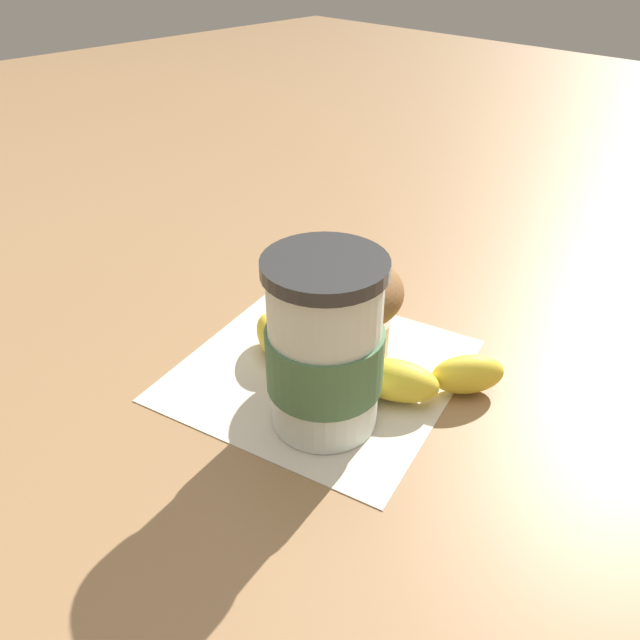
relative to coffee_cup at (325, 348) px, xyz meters
name	(u,v)px	position (x,y,z in m)	size (l,w,h in m)	color
ground_plane	(320,370)	(0.04, -0.04, -0.07)	(3.00, 3.00, 0.00)	#936D47
paper_napkin	(320,369)	(0.04, -0.04, -0.07)	(0.22, 0.22, 0.00)	beige
coffee_cup	(325,348)	(0.00, 0.00, 0.00)	(0.09, 0.09, 0.14)	silver
muffin	(353,307)	(0.04, -0.07, -0.01)	(0.08, 0.08, 0.09)	beige
banana	(362,365)	(0.01, -0.05, -0.05)	(0.21, 0.13, 0.03)	yellow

